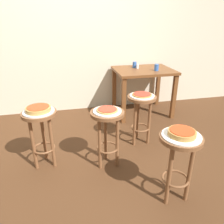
% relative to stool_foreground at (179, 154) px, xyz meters
% --- Properties ---
extents(ground_plane, '(6.00, 6.00, 0.00)m').
position_rel_stool_foreground_xyz_m(ground_plane, '(-0.60, 0.70, -0.47)').
color(ground_plane, '#4C2D19').
extents(back_wall, '(6.00, 0.10, 3.00)m').
position_rel_stool_foreground_xyz_m(back_wall, '(-0.60, 2.35, 1.03)').
color(back_wall, beige).
rests_on(back_wall, ground_plane).
extents(stool_foreground, '(0.35, 0.35, 0.64)m').
position_rel_stool_foreground_xyz_m(stool_foreground, '(0.00, 0.00, 0.00)').
color(stool_foreground, brown).
rests_on(stool_foreground, ground_plane).
extents(serving_plate_foreground, '(0.32, 0.32, 0.01)m').
position_rel_stool_foreground_xyz_m(serving_plate_foreground, '(0.00, 0.00, 0.18)').
color(serving_plate_foreground, white).
rests_on(serving_plate_foreground, stool_foreground).
extents(pizza_foreground, '(0.22, 0.22, 0.05)m').
position_rel_stool_foreground_xyz_m(pizza_foreground, '(0.00, 0.00, 0.21)').
color(pizza_foreground, '#B78442').
rests_on(pizza_foreground, serving_plate_foreground).
extents(stool_middle, '(0.35, 0.35, 0.64)m').
position_rel_stool_foreground_xyz_m(stool_middle, '(-0.48, 0.62, 0.00)').
color(stool_middle, brown).
rests_on(stool_middle, ground_plane).
extents(serving_plate_middle, '(0.29, 0.29, 0.01)m').
position_rel_stool_foreground_xyz_m(serving_plate_middle, '(-0.48, 0.62, 0.18)').
color(serving_plate_middle, silver).
rests_on(serving_plate_middle, stool_middle).
extents(pizza_middle, '(0.22, 0.22, 0.02)m').
position_rel_stool_foreground_xyz_m(pizza_middle, '(-0.48, 0.62, 0.20)').
color(pizza_middle, tan).
rests_on(pizza_middle, serving_plate_middle).
extents(stool_leftside, '(0.35, 0.35, 0.64)m').
position_rel_stool_foreground_xyz_m(stool_leftside, '(-1.16, 0.77, 0.00)').
color(stool_leftside, brown).
rests_on(stool_leftside, ground_plane).
extents(serving_plate_leftside, '(0.31, 0.31, 0.01)m').
position_rel_stool_foreground_xyz_m(serving_plate_leftside, '(-1.16, 0.77, 0.18)').
color(serving_plate_leftside, silver).
rests_on(serving_plate_leftside, stool_leftside).
extents(pizza_leftside, '(0.25, 0.25, 0.05)m').
position_rel_stool_foreground_xyz_m(pizza_leftside, '(-1.16, 0.77, 0.21)').
color(pizza_leftside, tan).
rests_on(pizza_leftside, serving_plate_leftside).
extents(stool_rear, '(0.35, 0.35, 0.64)m').
position_rel_stool_foreground_xyz_m(stool_rear, '(0.02, 0.98, 0.00)').
color(stool_rear, brown).
rests_on(stool_rear, ground_plane).
extents(serving_plate_rear, '(0.30, 0.30, 0.01)m').
position_rel_stool_foreground_xyz_m(serving_plate_rear, '(0.02, 0.98, 0.18)').
color(serving_plate_rear, silver).
rests_on(serving_plate_rear, stool_rear).
extents(pizza_rear, '(0.24, 0.24, 0.02)m').
position_rel_stool_foreground_xyz_m(pizza_rear, '(0.02, 0.98, 0.20)').
color(pizza_rear, '#B78442').
rests_on(pizza_rear, serving_plate_rear).
extents(dining_table, '(0.92, 0.72, 0.75)m').
position_rel_stool_foreground_xyz_m(dining_table, '(0.38, 1.89, 0.16)').
color(dining_table, brown).
rests_on(dining_table, ground_plane).
extents(cup_near_edge, '(0.07, 0.07, 0.10)m').
position_rel_stool_foreground_xyz_m(cup_near_edge, '(0.53, 1.76, 0.34)').
color(cup_near_edge, '#3360B2').
rests_on(cup_near_edge, dining_table).
extents(cup_far_edge, '(0.06, 0.06, 0.10)m').
position_rel_stool_foreground_xyz_m(cup_far_edge, '(0.27, 2.03, 0.33)').
color(cup_far_edge, '#3360B2').
rests_on(cup_far_edge, dining_table).
extents(condiment_shaker, '(0.04, 0.04, 0.07)m').
position_rel_stool_foreground_xyz_m(condiment_shaker, '(0.29, 1.96, 0.32)').
color(condiment_shaker, white).
rests_on(condiment_shaker, dining_table).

